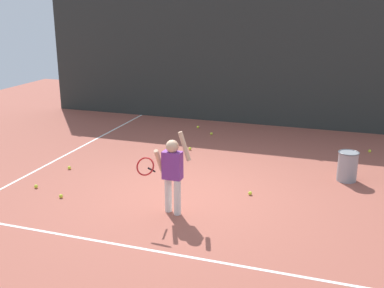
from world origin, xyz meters
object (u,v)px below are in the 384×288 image
tennis_ball_8 (370,151)px  tennis_ball_1 (198,127)px  tennis_ball_4 (69,168)px  tennis_ball_5 (190,149)px  tennis_player (171,170)px  tennis_ball_2 (250,193)px  tennis_ball_6 (61,196)px  tennis_ball_7 (211,134)px  ball_hopper (348,166)px  tennis_ball_3 (36,186)px

tennis_ball_8 → tennis_ball_1: bearing=169.9°
tennis_ball_4 → tennis_ball_5: 2.72m
tennis_ball_4 → tennis_player: bearing=-25.0°
tennis_ball_2 → tennis_ball_6: 3.25m
tennis_ball_5 → tennis_ball_7: (0.11, 1.35, 0.00)m
ball_hopper → tennis_ball_7: (-3.29, 2.21, -0.26)m
tennis_player → tennis_ball_2: (1.02, 1.12, -0.69)m
ball_hopper → tennis_ball_7: 3.97m
ball_hopper → tennis_ball_1: bearing=144.5°
tennis_ball_6 → tennis_ball_8: bearing=40.9°
tennis_ball_5 → tennis_ball_8: bearing=16.1°
tennis_ball_4 → tennis_ball_7: same height
tennis_ball_6 → tennis_ball_7: 4.81m
tennis_ball_1 → tennis_ball_8: size_ratio=1.00×
tennis_player → tennis_ball_4: 3.03m
ball_hopper → tennis_ball_3: 5.72m
tennis_ball_1 → ball_hopper: bearing=-35.5°
tennis_ball_4 → tennis_ball_7: 3.88m
tennis_ball_2 → tennis_ball_7: 3.87m
tennis_ball_2 → tennis_ball_6: same height
tennis_ball_5 → tennis_ball_8: (3.84, 1.11, 0.00)m
tennis_ball_5 → tennis_ball_7: bearing=85.6°
tennis_player → tennis_ball_8: size_ratio=20.46×
tennis_ball_2 → tennis_ball_3: bearing=-166.0°
tennis_player → tennis_ball_6: (-2.02, -0.04, -0.69)m
ball_hopper → tennis_ball_6: (-4.60, -2.42, -0.26)m
tennis_player → tennis_ball_7: (-0.70, 4.58, -0.69)m
tennis_ball_5 → tennis_ball_3: bearing=-121.9°
tennis_ball_2 → tennis_ball_5: bearing=130.9°
tennis_ball_3 → tennis_ball_5: bearing=58.1°
tennis_ball_3 → tennis_ball_6: (0.68, -0.24, 0.00)m
tennis_ball_3 → tennis_ball_8: 7.07m
tennis_ball_3 → tennis_ball_2: bearing=14.0°
tennis_ball_2 → tennis_ball_7: same height
tennis_player → tennis_ball_6: 2.13m
ball_hopper → tennis_ball_8: 2.02m
tennis_ball_8 → ball_hopper: bearing=-103.0°
tennis_ball_3 → tennis_ball_7: (1.99, 4.39, 0.00)m
tennis_ball_7 → tennis_ball_8: 3.75m
tennis_player → tennis_ball_5: tennis_player is taller
tennis_player → tennis_ball_4: tennis_player is taller
ball_hopper → tennis_ball_3: ball_hopper is taller
ball_hopper → tennis_ball_7: ball_hopper is taller
tennis_ball_1 → tennis_ball_8: same height
tennis_ball_2 → tennis_ball_6: bearing=-159.1°
tennis_ball_4 → tennis_ball_8: size_ratio=1.00×
tennis_ball_5 → tennis_ball_7: 1.36m
tennis_ball_7 → tennis_ball_2: bearing=-63.6°
tennis_ball_5 → tennis_ball_8: 4.00m
tennis_player → ball_hopper: size_ratio=2.40×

